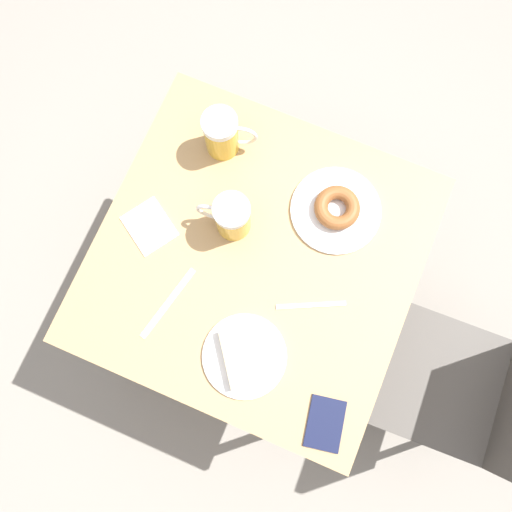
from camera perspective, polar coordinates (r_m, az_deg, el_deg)
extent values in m
plane|color=gray|center=(2.06, 0.00, -4.31)|extent=(8.00, 8.00, 0.00)
cube|color=tan|center=(1.34, 0.00, -0.30)|extent=(0.83, 0.84, 0.03)
cylinder|color=black|center=(1.86, -6.45, 12.45)|extent=(0.04, 0.04, 0.71)
cylinder|color=black|center=(1.76, -16.60, -9.02)|extent=(0.04, 0.04, 0.71)
cylinder|color=black|center=(1.81, 15.88, 3.50)|extent=(0.04, 0.04, 0.71)
cylinder|color=black|center=(1.71, 7.25, -19.28)|extent=(0.04, 0.04, 0.71)
cube|color=#514C47|center=(1.70, 20.72, -13.38)|extent=(0.42, 0.42, 0.02)
cylinder|color=#514C47|center=(1.89, 14.92, -6.64)|extent=(0.03, 0.03, 0.43)
cylinder|color=#514C47|center=(1.87, 11.63, -16.80)|extent=(0.03, 0.03, 0.43)
cylinder|color=#514C47|center=(2.00, 24.37, -9.81)|extent=(0.03, 0.03, 0.43)
cylinder|color=#514C47|center=(1.97, 21.73, -19.59)|extent=(0.03, 0.03, 0.43)
cylinder|color=silver|center=(1.29, -1.32, -11.36)|extent=(0.22, 0.22, 0.01)
cube|color=#D1B27F|center=(1.27, -1.34, -11.35)|extent=(0.18, 0.17, 0.03)
cylinder|color=silver|center=(1.37, 9.09, 5.17)|extent=(0.24, 0.24, 0.01)
torus|color=brown|center=(1.34, 9.25, 5.47)|extent=(0.12, 0.12, 0.04)
cylinder|color=gold|center=(1.37, -3.97, 13.54)|extent=(0.09, 0.09, 0.12)
cylinder|color=white|center=(1.30, -4.19, 14.91)|extent=(0.09, 0.09, 0.02)
torus|color=silver|center=(1.35, -1.81, 13.58)|extent=(0.04, 0.09, 0.09)
cylinder|color=gold|center=(1.28, -2.67, 4.32)|extent=(0.09, 0.09, 0.12)
cylinder|color=white|center=(1.21, -2.83, 5.27)|extent=(0.09, 0.09, 0.02)
torus|color=silver|center=(1.28, -4.89, 4.97)|extent=(0.02, 0.09, 0.09)
cube|color=white|center=(1.37, -12.08, 3.34)|extent=(0.16, 0.17, 0.00)
cube|color=silver|center=(1.31, 6.29, -5.61)|extent=(0.09, 0.17, 0.00)
cube|color=silver|center=(1.32, -10.01, -5.31)|extent=(0.22, 0.06, 0.00)
cube|color=#141938|center=(1.31, 7.90, -18.44)|extent=(0.14, 0.11, 0.01)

